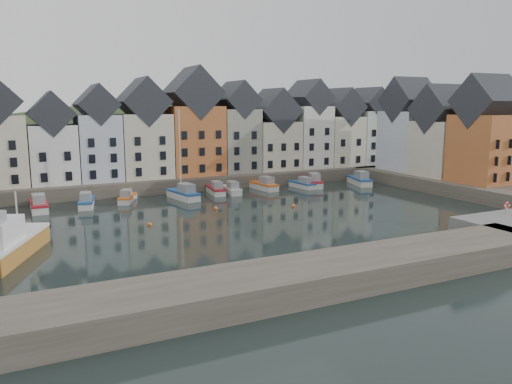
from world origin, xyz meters
TOP-DOWN VIEW (x-y plane):
  - ground at (0.00, 0.00)m, footprint 260.00×260.00m
  - far_quay at (0.00, 30.00)m, footprint 90.00×16.00m
  - right_quay at (37.00, 3.00)m, footprint 14.00×54.00m
  - near_wall at (-10.00, -22.00)m, footprint 50.00×6.00m
  - hillside at (0.02, 56.00)m, footprint 153.60×70.40m
  - far_terrace at (3.21, 28.00)m, footprint 72.37×8.16m
  - right_terrace at (36.00, 8.07)m, footprint 8.30×24.25m
  - mooring_buoys at (-4.00, 5.33)m, footprint 20.50×5.50m
  - boat_a at (-24.76, 17.32)m, footprint 2.06×6.57m
  - boat_b at (-18.90, 17.27)m, footprint 2.98×6.26m
  - boat_c at (-13.28, 18.19)m, footprint 3.74×5.62m
  - boat_d at (-5.48, 16.72)m, footprint 3.28×7.13m
  - boat_e at (0.31, 18.75)m, footprint 2.60×6.08m
  - boat_f at (2.61, 18.11)m, footprint 2.21×5.82m
  - boat_g at (8.79, 19.13)m, footprint 2.67×6.53m
  - boat_h at (15.27, 17.79)m, footprint 2.26×5.64m
  - boat_i at (17.75, 18.40)m, footprint 4.34×7.03m
  - boat_j at (25.87, 16.45)m, footprint 4.07×7.30m
  - large_vessel at (-28.29, -3.85)m, footprint 7.19×11.76m
  - life_ring_post at (19.68, -16.54)m, footprint 0.80×0.17m

SIDE VIEW (x-z plane):
  - hillside at x=0.02m, z-range -49.96..14.04m
  - ground at x=0.00m, z-range 0.00..0.00m
  - mooring_buoys at x=-4.00m, z-range -0.10..0.40m
  - boat_c at x=-13.28m, z-range -0.42..1.66m
  - boat_h at x=15.27m, z-range -0.43..1.68m
  - boat_f at x=2.61m, z-range -0.44..1.75m
  - boat_e at x=0.31m, z-range -0.46..1.80m
  - boat_b at x=-18.90m, z-range -0.47..1.84m
  - boat_g at x=8.79m, z-range -0.49..1.95m
  - boat_a at x=-24.76m, z-range -0.51..2.01m
  - boat_i at x=17.75m, z-range -0.52..2.06m
  - boat_j at x=25.87m, z-range -0.54..2.13m
  - boat_d at x=-5.48m, z-range -5.71..7.42m
  - far_quay at x=0.00m, z-range 0.00..2.00m
  - right_quay at x=37.00m, z-range 0.00..2.00m
  - near_wall at x=-10.00m, z-range 0.00..2.00m
  - large_vessel at x=-28.29m, z-range -1.58..4.37m
  - life_ring_post at x=19.68m, z-range 2.21..3.51m
  - far_terrace at x=3.21m, z-range -0.01..17.76m
  - right_terrace at x=36.00m, z-range 0.73..17.10m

